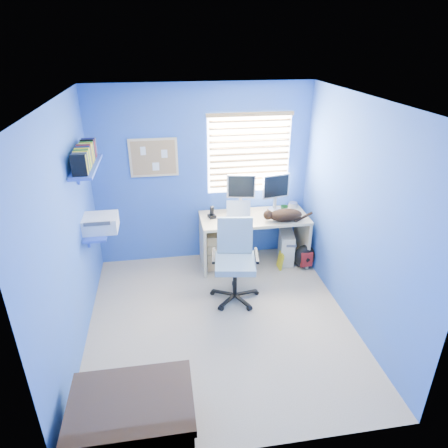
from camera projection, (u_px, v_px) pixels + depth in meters
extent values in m
cube|color=#C2B193|center=(220.00, 322.00, 4.66)|extent=(3.00, 3.20, 0.00)
cube|color=white|center=(219.00, 100.00, 3.58)|extent=(3.00, 3.20, 0.00)
cube|color=#3F65B6|center=(203.00, 176.00, 5.54)|extent=(3.00, 0.01, 2.50)
cube|color=#3F65B6|center=(255.00, 327.00, 2.69)|extent=(3.00, 0.01, 2.50)
cube|color=#3F65B6|center=(68.00, 236.00, 3.90)|extent=(0.01, 3.20, 2.50)
cube|color=#3F65B6|center=(356.00, 216.00, 4.33)|extent=(0.01, 3.20, 2.50)
cube|color=#C7B68E|center=(253.00, 240.00, 5.71)|extent=(1.50, 0.65, 0.74)
cube|color=silver|center=(239.00, 213.00, 5.40)|extent=(0.36, 0.30, 0.22)
cube|color=silver|center=(241.00, 193.00, 5.63)|extent=(0.42, 0.20, 0.54)
cube|color=silver|center=(275.00, 192.00, 5.64)|extent=(0.42, 0.19, 0.54)
cube|color=black|center=(212.00, 212.00, 5.48)|extent=(0.12, 0.13, 0.17)
imported|color=#1C6023|center=(284.00, 209.00, 5.66)|extent=(0.10, 0.09, 0.10)
cylinder|color=silver|center=(293.00, 205.00, 5.84)|extent=(0.13, 0.13, 0.07)
ellipsoid|color=black|center=(286.00, 215.00, 5.40)|extent=(0.47, 0.27, 0.16)
cube|color=beige|center=(286.00, 247.00, 5.83)|extent=(0.27, 0.47, 0.45)
cube|color=tan|center=(219.00, 250.00, 5.66)|extent=(0.35, 0.28, 0.54)
cube|color=yellow|center=(280.00, 261.00, 5.68)|extent=(0.03, 0.17, 0.24)
ellipsoid|color=black|center=(305.00, 256.00, 5.68)|extent=(0.31, 0.24, 0.35)
cube|color=#4B3529|center=(133.00, 420.00, 3.22)|extent=(0.94, 0.67, 0.45)
cylinder|color=black|center=(235.00, 296.00, 5.06)|extent=(0.68, 0.68, 0.06)
cylinder|color=black|center=(235.00, 281.00, 4.95)|extent=(0.06, 0.06, 0.42)
cube|color=#86B1C3|center=(235.00, 264.00, 4.85)|extent=(0.55, 0.55, 0.08)
cube|color=#86B1C3|center=(235.00, 235.00, 4.94)|extent=(0.44, 0.13, 0.46)
cube|color=white|center=(249.00, 153.00, 5.50)|extent=(1.15, 0.01, 1.10)
cube|color=tan|center=(249.00, 154.00, 5.47)|extent=(1.10, 0.03, 1.00)
cube|color=#C7B68E|center=(154.00, 158.00, 5.30)|extent=(0.64, 0.02, 0.52)
cube|color=tan|center=(154.00, 158.00, 5.30)|extent=(0.58, 0.01, 0.46)
cube|color=blue|center=(97.00, 231.00, 4.73)|extent=(0.26, 0.55, 0.03)
cube|color=silver|center=(100.00, 223.00, 4.69)|extent=(0.42, 0.34, 0.18)
cube|color=blue|center=(86.00, 166.00, 4.39)|extent=(0.24, 0.90, 0.03)
cube|color=navy|center=(84.00, 155.00, 4.33)|extent=(0.15, 0.80, 0.22)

